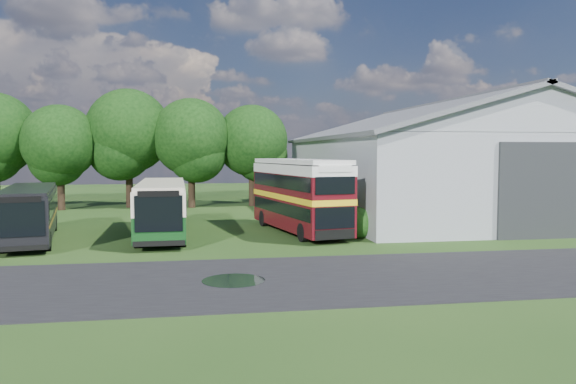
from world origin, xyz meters
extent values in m
plane|color=#1A3611|center=(0.00, 0.00, 0.00)|extent=(120.00, 120.00, 0.00)
cube|color=black|center=(3.00, -3.00, 0.00)|extent=(60.00, 8.00, 0.02)
cylinder|color=black|center=(-1.50, -3.00, 0.00)|extent=(2.20, 2.20, 0.01)
cube|color=gray|center=(15.00, 16.00, 2.75)|extent=(18.00, 24.00, 5.50)
cube|color=#2D3033|center=(15.00, 3.92, 2.50)|extent=(5.20, 0.18, 5.00)
cylinder|color=black|center=(-13.00, 23.50, 1.53)|extent=(0.56, 0.56, 3.06)
sphere|color=black|center=(-13.00, 23.50, 5.27)|extent=(5.78, 5.78, 5.78)
cylinder|color=black|center=(-8.00, 24.80, 1.80)|extent=(0.56, 0.56, 3.60)
sphere|color=black|center=(-8.00, 24.80, 6.20)|extent=(6.80, 6.80, 6.80)
cylinder|color=black|center=(-3.00, 23.80, 1.66)|extent=(0.56, 0.56, 3.31)
sphere|color=black|center=(-3.00, 23.80, 5.70)|extent=(6.26, 6.26, 6.26)
cylinder|color=black|center=(2.00, 24.60, 1.58)|extent=(0.56, 0.56, 3.17)
sphere|color=black|center=(2.00, 24.60, 5.46)|extent=(5.98, 5.98, 5.98)
sphere|color=#194714|center=(5.60, 6.00, 0.00)|extent=(1.70, 1.70, 1.70)
sphere|color=#194714|center=(5.60, 8.00, 0.00)|extent=(1.60, 1.60, 1.60)
sphere|color=#194714|center=(5.60, 10.00, 0.00)|extent=(1.80, 1.80, 1.80)
cube|color=#0F3914|center=(-4.51, 8.26, 1.59)|extent=(2.70, 10.56, 2.61)
cube|color=#480A11|center=(2.96, 8.41, 2.19)|extent=(4.16, 9.79, 3.80)
cube|color=black|center=(-11.01, 7.66, 1.49)|extent=(4.10, 10.09, 2.45)
camera|label=1|loc=(-2.82, -22.23, 4.44)|focal=35.00mm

